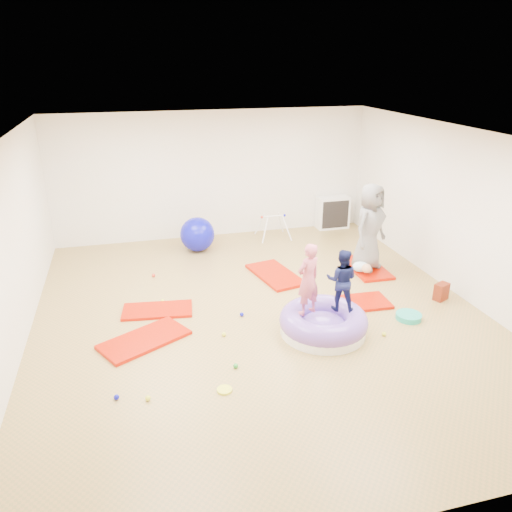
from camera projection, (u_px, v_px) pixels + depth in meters
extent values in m
cube|color=#AA8545|center=(261.00, 315.00, 7.98)|extent=(7.00, 8.00, 0.01)
cube|color=white|center=(262.00, 137.00, 6.94)|extent=(7.00, 8.00, 0.01)
cube|color=#EFE3CD|center=(213.00, 175.00, 11.05)|extent=(7.00, 0.01, 2.80)
cube|color=#EFE3CD|center=(398.00, 395.00, 3.87)|extent=(7.00, 0.01, 2.80)
cube|color=#EFE3CD|center=(8.00, 254.00, 6.63)|extent=(0.01, 8.00, 2.80)
cube|color=#EFE3CD|center=(464.00, 215.00, 8.29)|extent=(0.01, 8.00, 2.80)
cube|color=#CF0C00|center=(144.00, 340.00, 7.23)|extent=(1.40, 1.15, 0.05)
cube|color=#CF0C00|center=(157.00, 310.00, 8.08)|extent=(1.17, 0.69, 0.05)
cube|color=#CF0C00|center=(275.00, 275.00, 9.38)|extent=(0.90, 1.40, 0.05)
cube|color=#CF0C00|center=(353.00, 303.00, 8.30)|extent=(1.23, 0.66, 0.05)
cube|color=#CF0C00|center=(366.00, 267.00, 9.71)|extent=(0.65, 1.26, 0.05)
cylinder|color=white|center=(323.00, 328.00, 7.45)|extent=(1.27, 1.27, 0.14)
torus|color=#724DBB|center=(323.00, 320.00, 7.40)|extent=(1.32, 1.32, 0.35)
ellipsoid|color=#724DBB|center=(323.00, 325.00, 7.43)|extent=(0.70, 0.70, 0.31)
imported|color=#CC5A6F|center=(308.00, 276.00, 7.13)|extent=(0.47, 0.39, 1.09)
imported|color=#10153F|center=(342.00, 277.00, 7.27)|extent=(0.57, 0.53, 0.95)
imported|color=slate|center=(370.00, 227.00, 9.32)|extent=(0.97, 0.88, 1.66)
ellipsoid|color=#C9EBFC|center=(362.00, 266.00, 9.42)|extent=(0.38, 0.25, 0.22)
sphere|color=#E4A976|center=(366.00, 268.00, 9.25)|extent=(0.18, 0.18, 0.18)
sphere|color=#F2FB30|center=(224.00, 334.00, 7.36)|extent=(0.07, 0.07, 0.07)
sphere|color=#0D0EB9|center=(242.00, 314.00, 7.92)|extent=(0.07, 0.07, 0.07)
sphere|color=red|center=(154.00, 275.00, 9.34)|extent=(0.07, 0.07, 0.07)
sphere|color=#F2FB30|center=(384.00, 334.00, 7.37)|extent=(0.07, 0.07, 0.07)
sphere|color=#0D0EB9|center=(116.00, 397.00, 6.00)|extent=(0.07, 0.07, 0.07)
sphere|color=#F2FB30|center=(163.00, 301.00, 8.36)|extent=(0.07, 0.07, 0.07)
sphere|color=green|center=(236.00, 366.00, 6.61)|extent=(0.07, 0.07, 0.07)
sphere|color=#F2FB30|center=(148.00, 398.00, 5.98)|extent=(0.07, 0.07, 0.07)
sphere|color=#0D0EB9|center=(197.00, 234.00, 10.49)|extent=(0.73, 0.73, 0.73)
sphere|color=#F73E0B|center=(201.00, 238.00, 10.81)|extent=(0.37, 0.37, 0.37)
cylinder|color=white|center=(265.00, 230.00, 10.96)|extent=(0.20, 0.21, 0.54)
cylinder|color=white|center=(260.00, 224.00, 11.37)|extent=(0.20, 0.21, 0.54)
cylinder|color=white|center=(287.00, 229.00, 11.08)|extent=(0.20, 0.21, 0.54)
cylinder|color=white|center=(281.00, 222.00, 11.49)|extent=(0.20, 0.21, 0.54)
cylinder|color=white|center=(273.00, 216.00, 11.14)|extent=(0.53, 0.03, 0.03)
sphere|color=red|center=(262.00, 217.00, 11.07)|extent=(0.06, 0.06, 0.06)
sphere|color=#0D0EB9|center=(284.00, 215.00, 11.20)|extent=(0.06, 0.06, 0.06)
cube|color=white|center=(332.00, 212.00, 11.92)|extent=(0.76, 0.37, 0.76)
cube|color=black|center=(335.00, 214.00, 11.76)|extent=(0.65, 0.02, 0.65)
cube|color=white|center=(333.00, 213.00, 11.87)|extent=(0.02, 0.26, 0.67)
cube|color=white|center=(333.00, 213.00, 11.87)|extent=(0.67, 0.26, 0.02)
cylinder|color=#1DAE97|center=(409.00, 316.00, 7.84)|extent=(0.40, 0.40, 0.09)
cube|color=red|center=(441.00, 292.00, 8.43)|extent=(0.30, 0.25, 0.29)
cylinder|color=#F2FB30|center=(225.00, 390.00, 6.16)|extent=(0.19, 0.19, 0.03)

